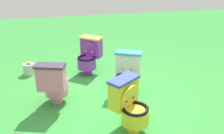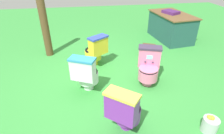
{
  "view_description": "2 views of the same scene",
  "coord_description": "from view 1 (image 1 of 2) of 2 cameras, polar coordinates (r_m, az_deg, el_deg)",
  "views": [
    {
      "loc": [
        -3.4,
        0.8,
        2.13
      ],
      "look_at": [
        0.55,
        -0.15,
        0.41
      ],
      "focal_mm": 41.02,
      "sensor_mm": 36.0,
      "label": 1
    },
    {
      "loc": [
        3.12,
        -0.34,
        2.12
      ],
      "look_at": [
        0.28,
        0.12,
        0.45
      ],
      "focal_mm": 29.69,
      "sensor_mm": 36.0,
      "label": 2
    }
  ],
  "objects": [
    {
      "name": "toilet_white",
      "position": [
        4.25,
        3.39,
        -1.53
      ],
      "size": [
        0.62,
        0.57,
        0.73
      ],
      "rotation": [
        0.0,
        0.0,
        1.13
      ],
      "color": "white",
      "rests_on": "ground"
    },
    {
      "name": "lemon_bucket",
      "position": [
        5.35,
        -18.07,
        -0.37
      ],
      "size": [
        0.22,
        0.22,
        0.28
      ],
      "color": "#B7B7BF",
      "rests_on": "ground"
    },
    {
      "name": "toilet_yellow",
      "position": [
        3.38,
        3.98,
        -8.39
      ],
      "size": [
        0.63,
        0.61,
        0.73
      ],
      "rotation": [
        0.0,
        0.0,
        2.19
      ],
      "color": "yellow",
      "rests_on": "ground"
    },
    {
      "name": "toilet_purple",
      "position": [
        5.08,
        -5.16,
        2.61
      ],
      "size": [
        0.64,
        0.62,
        0.73
      ],
      "rotation": [
        0.0,
        0.0,
        0.89
      ],
      "color": "purple",
      "rests_on": "ground"
    },
    {
      "name": "ground",
      "position": [
        4.09,
        -0.29,
        -8.43
      ],
      "size": [
        14.0,
        14.0,
        0.0
      ],
      "primitive_type": "plane",
      "color": "green"
    },
    {
      "name": "toilet_pink",
      "position": [
        4.03,
        -12.75,
        -3.59
      ],
      "size": [
        0.6,
        0.54,
        0.73
      ],
      "rotation": [
        0.0,
        0.0,
        4.38
      ],
      "color": "pink",
      "rests_on": "ground"
    }
  ]
}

